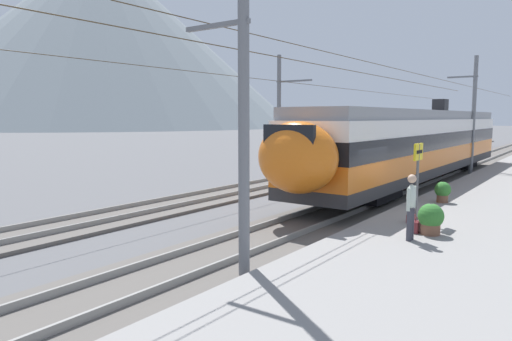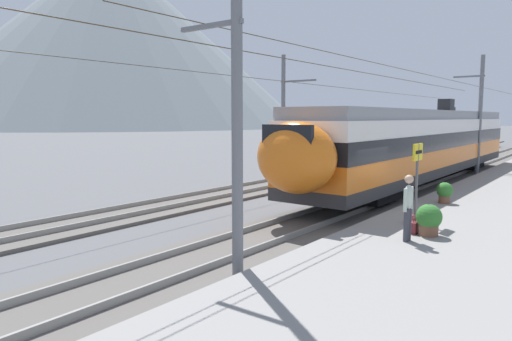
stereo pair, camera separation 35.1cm
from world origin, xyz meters
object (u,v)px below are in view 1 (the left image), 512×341
Objects in this scene: catenary_mast_far_side at (281,112)px; potted_plant_platform_edge at (431,218)px; handbag_beside_passenger at (416,227)px; handbag_near_sign at (411,218)px; catenary_mast_mid at (471,113)px; platform_sign at (418,164)px; potted_plant_by_shelter at (443,191)px; passenger_walking at (411,204)px; train_far_track at (426,130)px; train_near_platform at (417,142)px; catenary_mast_west at (240,98)px.

catenary_mast_far_side is 58.49× the size of potted_plant_platform_edge.
catenary_mast_far_side reaches higher than potted_plant_platform_edge.
handbag_beside_passenger is 1.17× the size of handbag_near_sign.
catenary_mast_far_side reaches higher than catenary_mast_mid.
potted_plant_by_shelter is (3.69, 0.18, -1.28)m from platform_sign.
passenger_walking reaches higher than potted_plant_by_shelter.
handbag_beside_passenger is at bearing -133.50° from catenary_mast_far_side.
handbag_near_sign is at bearing -178.13° from potted_plant_by_shelter.
potted_plant_by_shelter is at bearing -162.75° from train_far_track.
train_far_track is 0.69× the size of catenary_mast_far_side.
platform_sign is (-32.44, -9.11, -0.12)m from train_far_track.
potted_plant_platform_edge is at bearing -15.91° from passenger_walking.
train_near_platform is 12.32m from potted_plant_platform_edge.
catenary_mast_west is 111.94× the size of handbag_beside_passenger.
train_far_track reaches higher than handbag_near_sign.
catenary_mast_far_side is at bearing 49.36° from platform_sign.
train_far_track is at bearing -4.69° from catenary_mast_far_side.
catenary_mast_mid is 16.93m from handbag_near_sign.
catenary_mast_mid is at bearing 0.01° from catenary_mast_west.
catenary_mast_far_side is (-0.73, 7.82, 1.57)m from train_near_platform.
passenger_walking is at bearing -172.93° from potted_plant_by_shelter.
passenger_walking is 6.05m from potted_plant_by_shelter.
handbag_near_sign is 0.45× the size of potted_plant_platform_edge.
potted_plant_by_shelter is at bearing -172.35° from catenary_mast_mid.
passenger_walking is (-12.47, -3.74, -0.88)m from train_near_platform.
train_far_track is 33.70m from platform_sign.
platform_sign is 2.49m from passenger_walking.
catenary_mast_west is at bearing -149.73° from catenary_mast_far_side.
train_far_track reaches higher than handbag_beside_passenger.
catenary_mast_west is 1.00× the size of catenary_mast_far_side.
catenary_mast_mid is 58.49× the size of potted_plant_platform_edge.
catenary_mast_mid is 18.06m from handbag_beside_passenger.
train_far_track is 40.23× the size of potted_plant_platform_edge.
train_near_platform reaches higher than platform_sign.
passenger_walking is 2.20× the size of potted_plant_by_shelter.
train_near_platform is at bearing 19.06° from potted_plant_platform_edge.
train_near_platform is 32.85× the size of potted_plant_by_shelter.
train_near_platform is 11.08m from handbag_near_sign.
catenary_mast_west is 20.96× the size of platform_sign.
handbag_beside_passenger is (-17.62, -2.31, -3.23)m from catenary_mast_mid.
platform_sign is 3.91m from potted_plant_by_shelter.
potted_plant_platform_edge is at bearing -132.54° from catenary_mast_far_side.
passenger_walking reaches higher than handbag_near_sign.
catenary_mast_far_side reaches higher than train_near_platform.
handbag_beside_passenger is (-33.87, -9.56, -1.68)m from train_far_track.
passenger_walking is (-2.30, -0.56, -0.77)m from platform_sign.
catenary_mast_west is at bearing 170.41° from potted_plant_by_shelter.
passenger_walking is at bearing -166.20° from platform_sign.
catenary_mast_west reaches higher than potted_plant_by_shelter.
catenary_mast_west is 22.42m from catenary_mast_mid.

